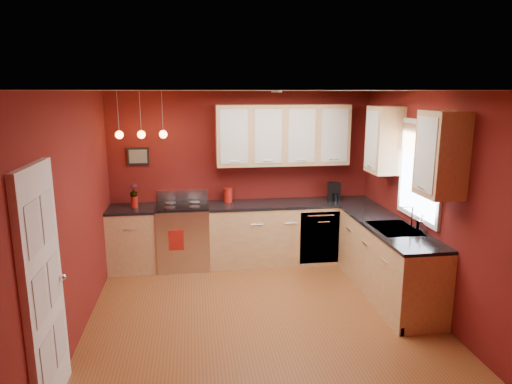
{
  "coord_description": "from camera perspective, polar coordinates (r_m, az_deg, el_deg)",
  "views": [
    {
      "loc": [
        -0.75,
        -4.81,
        2.59
      ],
      "look_at": [
        0.07,
        1.0,
        1.29
      ],
      "focal_mm": 32.0,
      "sensor_mm": 36.0,
      "label": 1
    }
  ],
  "objects": [
    {
      "name": "wall_picture",
      "position": [
        7.0,
        -14.52,
        4.35
      ],
      "size": [
        0.32,
        0.03,
        0.26
      ],
      "primitive_type": "cube",
      "color": "black",
      "rests_on": "wall_back"
    },
    {
      "name": "upper_cabinets_right",
      "position": [
        5.78,
        18.61,
        5.45
      ],
      "size": [
        0.35,
        1.95,
        0.9
      ],
      "primitive_type": "cube",
      "color": "#D8B274",
      "rests_on": "wall_right"
    },
    {
      "name": "dishwasher_front",
      "position": [
        6.93,
        7.95,
        -5.67
      ],
      "size": [
        0.6,
        0.02,
        0.8
      ],
      "primitive_type": "cube",
      "color": "silver",
      "rests_on": "base_cabinets_back_right"
    },
    {
      "name": "wall_front",
      "position": [
        3.1,
        6.94,
        -12.31
      ],
      "size": [
        4.0,
        0.02,
        2.6
      ],
      "primitive_type": "cube",
      "color": "maroon",
      "rests_on": "floor"
    },
    {
      "name": "floor",
      "position": [
        5.52,
        0.8,
        -15.56
      ],
      "size": [
        4.2,
        4.2,
        0.0
      ],
      "primitive_type": "plane",
      "color": "brown",
      "rests_on": "ground"
    },
    {
      "name": "wall_right",
      "position": [
        5.69,
        21.18,
        -1.51
      ],
      "size": [
        0.02,
        4.2,
        2.6
      ],
      "primitive_type": "cube",
      "color": "maroon",
      "rests_on": "floor"
    },
    {
      "name": "window",
      "position": [
        5.86,
        19.85,
        2.86
      ],
      "size": [
        0.06,
        1.02,
        1.22
      ],
      "color": "white",
      "rests_on": "wall_right"
    },
    {
      "name": "door_left_wall",
      "position": [
        4.12,
        -25.0,
        -11.11
      ],
      "size": [
        0.12,
        0.82,
        2.05
      ],
      "color": "white",
      "rests_on": "floor"
    },
    {
      "name": "red_canister",
      "position": [
        6.95,
        -3.52,
        -0.38
      ],
      "size": [
        0.14,
        0.14,
        0.21
      ],
      "color": "#9E1811",
      "rests_on": "counter_back_right"
    },
    {
      "name": "counter_back_right",
      "position": [
        6.98,
        4.5,
        -1.43
      ],
      "size": [
        2.54,
        0.62,
        0.04
      ],
      "primitive_type": "cube",
      "color": "black",
      "rests_on": "base_cabinets_back_right"
    },
    {
      "name": "upper_cabinets_back",
      "position": [
        6.9,
        3.36,
        7.12
      ],
      "size": [
        2.0,
        0.35,
        0.9
      ],
      "primitive_type": "cube",
      "color": "#D8B274",
      "rests_on": "wall_back"
    },
    {
      "name": "counter_back_left",
      "position": [
        6.88,
        -15.27,
        -2.04
      ],
      "size": [
        0.7,
        0.62,
        0.04
      ],
      "primitive_type": "cube",
      "color": "black",
      "rests_on": "base_cabinets_back_left"
    },
    {
      "name": "gas_range",
      "position": [
        6.94,
        -9.05,
        -5.39
      ],
      "size": [
        0.76,
        0.64,
        1.11
      ],
      "color": "silver",
      "rests_on": "floor"
    },
    {
      "name": "base_cabinets_right",
      "position": [
        6.19,
        16.08,
        -8.3
      ],
      "size": [
        0.6,
        2.1,
        0.9
      ],
      "primitive_type": "cube",
      "color": "#D8B274",
      "rests_on": "floor"
    },
    {
      "name": "soap_pump",
      "position": [
        5.82,
        20.02,
        -3.69
      ],
      "size": [
        0.11,
        0.11,
        0.21
      ],
      "primitive_type": "imported",
      "rotation": [
        0.0,
        0.0,
        -0.15
      ],
      "color": "white",
      "rests_on": "counter_right"
    },
    {
      "name": "dish_towel",
      "position": [
        6.62,
        -9.94,
        -5.96
      ],
      "size": [
        0.22,
        0.01,
        0.3
      ],
      "primitive_type": "cube",
      "color": "#9E1811",
      "rests_on": "gas_range"
    },
    {
      "name": "base_cabinets_back_right",
      "position": [
        7.1,
        4.43,
        -5.11
      ],
      "size": [
        2.54,
        0.6,
        0.9
      ],
      "primitive_type": "cube",
      "color": "#D8B274",
      "rests_on": "floor"
    },
    {
      "name": "red_vase",
      "position": [
        6.87,
        -14.97,
        -1.17
      ],
      "size": [
        0.1,
        0.1,
        0.16
      ],
      "primitive_type": "cylinder",
      "color": "#9E1811",
      "rests_on": "counter_back_left"
    },
    {
      "name": "base_cabinets_back_left",
      "position": [
        7.01,
        -15.05,
        -5.77
      ],
      "size": [
        0.7,
        0.6,
        0.9
      ],
      "primitive_type": "cube",
      "color": "#D8B274",
      "rests_on": "floor"
    },
    {
      "name": "flowers",
      "position": [
        6.84,
        -15.04,
        0.14
      ],
      "size": [
        0.14,
        0.14,
        0.2
      ],
      "primitive_type": "imported",
      "rotation": [
        0.0,
        0.0,
        -0.27
      ],
      "color": "#9E1811",
      "rests_on": "red_vase"
    },
    {
      "name": "wall_back",
      "position": [
        7.07,
        -1.77,
        1.94
      ],
      "size": [
        4.0,
        0.02,
        2.6
      ],
      "primitive_type": "cube",
      "color": "maroon",
      "rests_on": "floor"
    },
    {
      "name": "sink",
      "position": [
        5.91,
        16.95,
        -4.57
      ],
      "size": [
        0.5,
        0.7,
        0.33
      ],
      "color": "gray",
      "rests_on": "counter_right"
    },
    {
      "name": "ceiling",
      "position": [
        4.87,
        0.89,
        12.56
      ],
      "size": [
        4.0,
        4.2,
        0.02
      ],
      "primitive_type": "cube",
      "color": "white",
      "rests_on": "wall_back"
    },
    {
      "name": "coffee_maker",
      "position": [
        7.15,
        9.74,
        -0.02
      ],
      "size": [
        0.22,
        0.22,
        0.28
      ],
      "rotation": [
        0.0,
        0.0,
        -0.24
      ],
      "color": "black",
      "rests_on": "counter_back_right"
    },
    {
      "name": "pendant_lights",
      "position": [
        6.62,
        -14.13,
        7.05
      ],
      "size": [
        0.71,
        0.11,
        0.66
      ],
      "color": "gray",
      "rests_on": "ceiling"
    },
    {
      "name": "counter_right",
      "position": [
        6.04,
        16.34,
        -4.12
      ],
      "size": [
        0.62,
        2.1,
        0.04
      ],
      "primitive_type": "cube",
      "color": "black",
      "rests_on": "base_cabinets_right"
    },
    {
      "name": "wall_left",
      "position": [
        5.14,
        -21.83,
        -3.02
      ],
      "size": [
        0.02,
        4.2,
        2.6
      ],
      "primitive_type": "cube",
      "color": "maroon",
      "rests_on": "floor"
    }
  ]
}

